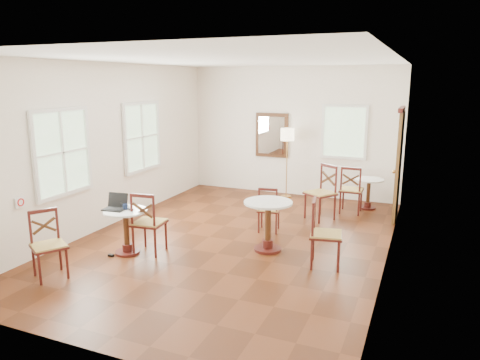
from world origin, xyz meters
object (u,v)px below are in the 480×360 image
at_px(chair_back_b, 321,193).
at_px(cafe_table_mid, 268,220).
at_px(chair_near_a, 148,223).
at_px(floor_lamp, 287,139).
at_px(water_glass, 122,205).
at_px(cafe_table_back, 368,190).
at_px(chair_near_b, 48,245).
at_px(mouse, 131,209).
at_px(power_adapter, 111,255).
at_px(chair_mid_b, 324,234).
at_px(navy_mug, 126,207).
at_px(cafe_table_near, 126,227).
at_px(chair_mid_a, 269,209).
at_px(chair_back_a, 351,190).
at_px(laptop, 116,205).

bearing_deg(chair_back_b, cafe_table_mid, -67.98).
relative_size(chair_near_a, floor_lamp, 0.62).
bearing_deg(water_glass, cafe_table_back, 51.09).
relative_size(chair_near_b, chair_back_b, 0.88).
xyz_separation_m(floor_lamp, mouse, (-1.20, -4.32, -0.64)).
bearing_deg(mouse, chair_back_b, 53.36).
bearing_deg(chair_back_b, power_adapter, -95.19).
relative_size(chair_near_a, chair_mid_b, 1.00).
bearing_deg(floor_lamp, chair_near_a, -103.30).
relative_size(mouse, navy_mug, 0.85).
relative_size(cafe_table_back, floor_lamp, 0.40).
relative_size(cafe_table_near, chair_mid_a, 0.85).
height_order(cafe_table_mid, chair_mid_b, chair_mid_b).
xyz_separation_m(chair_back_b, water_glass, (-2.50, -2.93, 0.23)).
distance_m(chair_near_b, chair_mid_a, 3.70).
distance_m(cafe_table_mid, chair_near_b, 3.25).
bearing_deg(chair_near_a, chair_near_b, 52.97).
bearing_deg(chair_mid_a, floor_lamp, -90.51).
xyz_separation_m(chair_mid_b, power_adapter, (-3.13, -0.93, -0.48)).
relative_size(cafe_table_mid, chair_mid_a, 0.98).
bearing_deg(chair_back_a, chair_near_b, 53.95).
relative_size(cafe_table_near, chair_near_a, 0.71).
distance_m(chair_mid_b, chair_back_b, 2.33).
xyz_separation_m(cafe_table_back, navy_mug, (-3.20, -4.06, 0.36)).
distance_m(cafe_table_back, mouse, 5.13).
bearing_deg(power_adapter, navy_mug, 59.52).
distance_m(cafe_table_mid, cafe_table_back, 3.32).
height_order(cafe_table_mid, chair_back_b, chair_back_b).
relative_size(mouse, water_glass, 0.86).
relative_size(chair_near_a, navy_mug, 9.13).
bearing_deg(navy_mug, laptop, -168.36).
height_order(laptop, power_adapter, laptop).
bearing_deg(laptop, floor_lamp, 63.90).
bearing_deg(chair_back_a, navy_mug, 50.19).
relative_size(cafe_table_near, navy_mug, 6.50).
relative_size(chair_mid_a, mouse, 8.93).
distance_m(chair_mid_b, chair_back_a, 2.91).
xyz_separation_m(cafe_table_near, floor_lamp, (1.30, 4.34, 0.92)).
distance_m(chair_mid_a, laptop, 2.68).
bearing_deg(mouse, laptop, -175.36).
height_order(cafe_table_mid, water_glass, water_glass).
distance_m(cafe_table_mid, floor_lamp, 3.53).
distance_m(chair_mid_b, laptop, 3.24).
bearing_deg(floor_lamp, cafe_table_near, -106.64).
bearing_deg(chair_back_b, mouse, -94.35).
height_order(cafe_table_near, chair_back_b, chair_back_b).
relative_size(chair_near_a, chair_mid_a, 1.20).
distance_m(cafe_table_back, power_adapter, 5.46).
xyz_separation_m(chair_back_b, laptop, (-2.59, -2.98, 0.24)).
xyz_separation_m(chair_mid_a, water_glass, (-1.80, -1.82, 0.35)).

